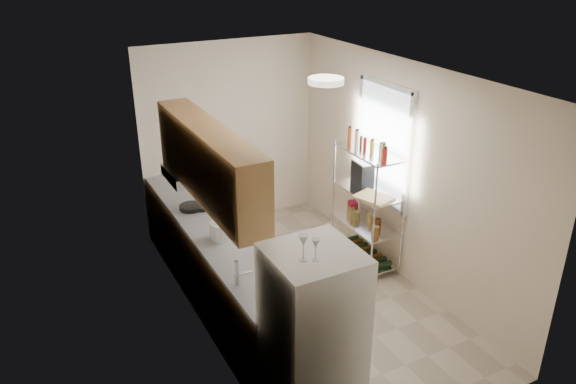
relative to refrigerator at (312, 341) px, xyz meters
name	(u,v)px	position (x,y,z in m)	size (l,w,h in m)	color
room	(308,193)	(0.87, 1.62, 0.48)	(2.52, 4.42, 2.62)	#BFB19B
counter_run	(217,263)	(-0.05, 2.06, -0.37)	(0.63, 3.51, 0.90)	#A07C44
upper_cabinets	(209,162)	(-0.19, 1.72, 0.99)	(0.33, 2.20, 0.72)	#A07C44
range_hood	(190,174)	(-0.13, 2.52, 0.57)	(0.50, 0.60, 0.12)	#B7BABC
window	(383,144)	(2.09, 1.97, 0.73)	(0.06, 1.00, 1.46)	white
bakers_rack	(369,183)	(1.87, 1.91, 0.28)	(0.45, 0.90, 1.73)	silver
ceiling_dome	(326,81)	(0.87, 1.32, 1.75)	(0.34, 0.34, 0.06)	white
refrigerator	(312,341)	(0.00, 0.00, 0.00)	(0.68, 0.68, 1.65)	white
wine_glass_a	(316,250)	(-0.05, -0.10, 0.91)	(0.06, 0.06, 0.18)	silver
wine_glass_b	(303,248)	(-0.13, -0.06, 0.93)	(0.07, 0.07, 0.21)	silver
rice_cooker	(221,230)	(-0.06, 1.81, 0.17)	(0.23, 0.23, 0.19)	silver
frying_pan_large	(191,207)	(-0.12, 2.63, 0.10)	(0.27, 0.27, 0.05)	black
frying_pan_small	(202,207)	(0.01, 2.58, 0.10)	(0.22, 0.22, 0.05)	black
cutting_board	(374,198)	(1.79, 1.69, 0.20)	(0.32, 0.41, 0.03)	tan
espresso_machine	(363,173)	(1.91, 2.09, 0.34)	(0.18, 0.27, 0.31)	black
storage_bag	(353,207)	(1.90, 2.25, -0.18)	(0.10, 0.14, 0.16)	maroon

